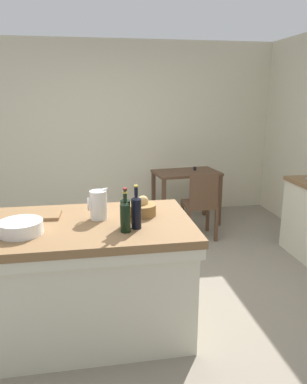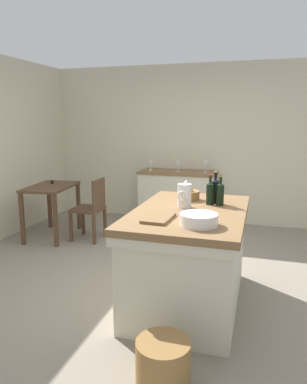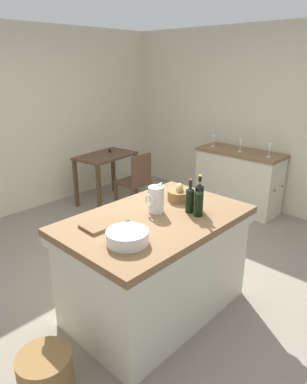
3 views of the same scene
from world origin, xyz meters
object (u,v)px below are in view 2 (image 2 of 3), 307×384
writing_desk (51,194)px  wine_glass_left (178,164)px  wine_glass_middle (151,163)px  wash_bowl (199,219)px  wicker_hamper (163,363)px  side_cabinet (177,197)px  bread_basket (189,194)px  wine_bottle_green (220,193)px  pitcher (184,195)px  island_table (189,253)px  cutting_board (159,218)px  wine_bottle_dark (215,190)px  wine_glass_far_left (205,165)px  wine_bottle_amber (210,193)px  wooden_chair (91,207)px

writing_desk → wine_glass_left: size_ratio=5.35×
writing_desk → wine_glass_middle: 1.68m
wash_bowl → wicker_hamper: 1.04m
wicker_hamper → side_cabinet: bearing=11.7°
bread_basket → wine_bottle_green: wine_bottle_green is taller
side_cabinet → pitcher: bearing=-165.6°
island_table → writing_desk: size_ratio=1.61×
cutting_board → wine_bottle_green: bearing=-33.4°
wine_bottle_dark → wine_glass_middle: bearing=31.5°
wash_bowl → wicker_hamper: (-0.66, 0.10, -0.80)m
bread_basket → wine_bottle_green: (-0.16, -0.33, 0.06)m
side_cabinet → writing_desk: side_cabinet is taller
island_table → pitcher: bearing=42.4°
pitcher → wine_glass_far_left: pitcher is taller
bread_basket → wine_glass_middle: 2.35m
pitcher → wine_glass_middle: (2.44, 1.09, -0.02)m
wine_glass_left → writing_desk: bearing=124.9°
side_cabinet → wine_bottle_dark: (-2.22, -0.89, 0.59)m
writing_desk → wicker_hamper: (-2.48, -2.38, -0.49)m
side_cabinet → pitcher: 2.62m
wash_bowl → wine_bottle_amber: bearing=1.4°
wooden_chair → pitcher: bearing=-129.0°
side_cabinet → wine_glass_middle: size_ratio=7.39×
cutting_board → wine_bottle_amber: (0.65, -0.32, 0.10)m
side_cabinet → wine_glass_middle: 0.72m
writing_desk → wine_bottle_dark: (-1.02, -2.50, 0.39)m
wine_glass_middle → side_cabinet: bearing=-84.6°
writing_desk → wine_glass_middle: size_ratio=5.59×
wicker_hamper → wooden_chair: bearing=34.9°
cutting_board → wine_bottle_green: 0.77m
wine_bottle_green → wine_glass_middle: wine_bottle_green is taller
wine_bottle_green → wine_glass_left: wine_bottle_green is taller
wooden_chair → wash_bowl: wash_bowl is taller
wooden_chair → wine_glass_left: 1.59m
wine_bottle_amber → wine_glass_middle: size_ratio=1.68×
wash_bowl → wine_bottle_green: wine_bottle_green is taller
cutting_board → wine_glass_far_left: wine_glass_far_left is taller
wine_bottle_green → wine_glass_middle: (2.26, 1.39, -0.02)m
island_table → bread_basket: bread_basket is taller
side_cabinet → wine_bottle_amber: wine_bottle_amber is taller
wine_bottle_amber → wine_bottle_dark: bearing=-28.9°
wine_bottle_dark → wine_glass_far_left: size_ratio=1.70×
wine_bottle_dark → wicker_hamper: size_ratio=0.88×
writing_desk → bread_basket: bread_basket is taller
island_table → pitcher: 0.54m
pitcher → wash_bowl: 0.58m
wine_bottle_amber → wine_glass_far_left: bearing=9.8°
pitcher → cutting_board: 0.49m
cutting_board → wine_bottle_dark: bearing=-26.8°
wash_bowl → cutting_board: size_ratio=0.88×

